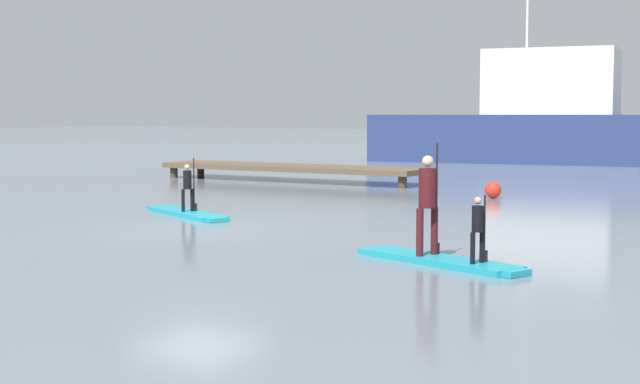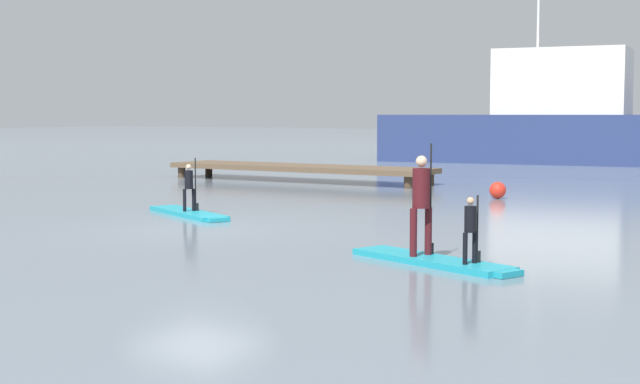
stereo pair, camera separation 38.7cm
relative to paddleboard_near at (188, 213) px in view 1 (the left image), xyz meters
The scene contains 9 objects.
ground_plane 2.67m from the paddleboard_near, 45.76° to the right, with size 240.00×240.00×0.00m, color slate.
paddleboard_near is the anchor object (origin of this frame).
paddler_child_solo 0.67m from the paddleboard_near, 43.02° to the left, with size 0.26×0.36×1.25m.
paddleboard_far 8.64m from the paddleboard_near, 23.18° to the right, with size 3.21×1.65×0.10m.
paddler_adult 8.40m from the paddleboard_near, 23.27° to the right, with size 0.36×0.49×1.80m.
paddler_child_front 9.41m from the paddleboard_near, 22.78° to the right, with size 0.23×0.36×1.04m.
fishing_boat_white_large 27.77m from the paddleboard_near, 91.97° to the left, with size 15.33×6.66×11.21m.
floating_dock 11.49m from the paddleboard_near, 110.71° to the left, with size 10.12×2.20×0.57m.
mooring_buoy_far 9.20m from the paddleboard_near, 60.82° to the left, with size 0.47×0.47×0.47m, color red.
Camera 1 is at (12.03, -14.97, 2.37)m, focal length 52.19 mm.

